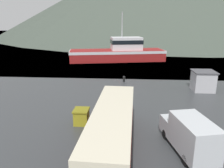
% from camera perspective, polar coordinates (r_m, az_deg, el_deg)
% --- Properties ---
extents(water_surface, '(240.00, 240.00, 0.00)m').
position_cam_1_polar(water_surface, '(152.91, 3.86, 12.82)').
color(water_surface, slate).
rests_on(water_surface, ground).
extents(tour_bus, '(2.94, 11.08, 3.07)m').
position_cam_1_polar(tour_bus, '(14.76, 0.18, -11.61)').
color(tour_bus, red).
rests_on(tour_bus, ground).
extents(delivery_van, '(3.06, 5.56, 2.56)m').
position_cam_1_polar(delivery_van, '(15.83, 19.56, -12.22)').
color(delivery_van, silver).
rests_on(delivery_van, ground).
extents(fishing_boat, '(21.84, 9.86, 10.57)m').
position_cam_1_polar(fishing_boat, '(49.75, 1.84, 8.36)').
color(fishing_boat, maroon).
rests_on(fishing_boat, water_surface).
extents(storage_bin, '(1.30, 1.41, 1.33)m').
position_cam_1_polar(storage_bin, '(19.27, -7.98, -8.37)').
color(storage_bin, olive).
rests_on(storage_bin, ground).
extents(dock_kiosk, '(2.76, 2.80, 2.57)m').
position_cam_1_polar(dock_kiosk, '(30.14, 22.68, 0.79)').
color(dock_kiosk, '#B2B2B7').
rests_on(dock_kiosk, ground).
extents(mooring_bollard, '(0.39, 0.39, 0.89)m').
position_cam_1_polar(mooring_bollard, '(32.14, 3.14, 1.42)').
color(mooring_bollard, black).
rests_on(mooring_bollard, ground).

